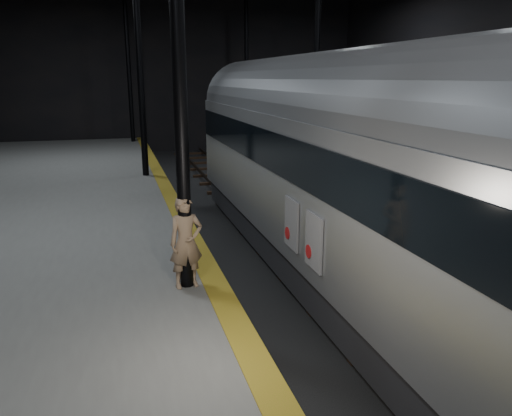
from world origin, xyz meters
name	(u,v)px	position (x,y,z in m)	size (l,w,h in m)	color
ground	(296,250)	(0.00, 0.00, 0.00)	(44.00, 44.00, 0.00)	black
platform_left	(21,259)	(-7.50, 0.00, 0.50)	(9.00, 43.80, 1.00)	#555653
platform_right	(506,216)	(7.50, 0.00, 0.50)	(9.00, 43.80, 1.00)	#555653
tactile_strip	(186,227)	(-3.25, 0.00, 1.00)	(0.50, 43.80, 0.01)	olive
track	(296,248)	(0.00, 0.00, 0.07)	(2.40, 43.00, 0.24)	#3F3328
train	(364,173)	(0.00, -3.91, 3.05)	(3.06, 20.47, 5.47)	#929399
woman	(186,242)	(-3.80, -4.06, 1.91)	(0.66, 0.44, 1.82)	#96785C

